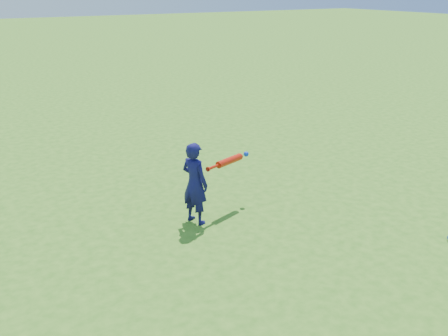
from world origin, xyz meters
TOP-DOWN VIEW (x-y plane):
  - ground at (0.00, 0.00)m, footprint 80.00×80.00m
  - child at (0.07, 0.27)m, footprint 0.33×0.40m
  - bat_swing at (0.63, 0.41)m, footprint 0.71×0.29m

SIDE VIEW (x-z plane):
  - ground at x=0.00m, z-range 0.00..0.00m
  - child at x=0.07m, z-range 0.00..0.94m
  - bat_swing at x=0.63m, z-range 0.56..0.64m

